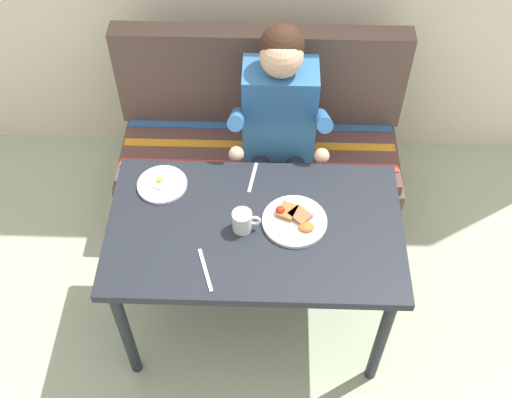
{
  "coord_description": "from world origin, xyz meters",
  "views": [
    {
      "loc": [
        0.05,
        -1.54,
        2.75
      ],
      "look_at": [
        0.0,
        0.15,
        0.72
      ],
      "focal_mm": 44.14,
      "sensor_mm": 36.0,
      "label": 1
    }
  ],
  "objects_px": {
    "plate_breakfast": "(294,220)",
    "fork": "(253,177)",
    "plate_eggs": "(162,184)",
    "knife": "(205,270)",
    "table": "(255,238)",
    "person": "(279,124)",
    "coffee_mug": "(243,221)",
    "couch": "(260,157)"
  },
  "relations": [
    {
      "from": "plate_breakfast",
      "to": "fork",
      "type": "xyz_separation_m",
      "value": [
        -0.18,
        0.23,
        -0.01
      ]
    },
    {
      "from": "plate_breakfast",
      "to": "fork",
      "type": "height_order",
      "value": "plate_breakfast"
    },
    {
      "from": "plate_eggs",
      "to": "fork",
      "type": "distance_m",
      "value": 0.39
    },
    {
      "from": "plate_breakfast",
      "to": "knife",
      "type": "relative_size",
      "value": 1.32
    },
    {
      "from": "fork",
      "to": "plate_eggs",
      "type": "bearing_deg",
      "value": -162.54
    },
    {
      "from": "table",
      "to": "person",
      "type": "relative_size",
      "value": 0.99
    },
    {
      "from": "knife",
      "to": "plate_breakfast",
      "type": "bearing_deg",
      "value": 17.7
    },
    {
      "from": "table",
      "to": "plate_eggs",
      "type": "bearing_deg",
      "value": 153.1
    },
    {
      "from": "person",
      "to": "coffee_mug",
      "type": "relative_size",
      "value": 10.27
    },
    {
      "from": "person",
      "to": "coffee_mug",
      "type": "xyz_separation_m",
      "value": [
        -0.14,
        -0.6,
        0.04
      ]
    },
    {
      "from": "person",
      "to": "knife",
      "type": "bearing_deg",
      "value": -108.93
    },
    {
      "from": "couch",
      "to": "plate_eggs",
      "type": "distance_m",
      "value": 0.8
    },
    {
      "from": "person",
      "to": "knife",
      "type": "xyz_separation_m",
      "value": [
        -0.28,
        -0.81,
        -0.01
      ]
    },
    {
      "from": "plate_eggs",
      "to": "knife",
      "type": "bearing_deg",
      "value": -62.6
    },
    {
      "from": "table",
      "to": "plate_breakfast",
      "type": "distance_m",
      "value": 0.19
    },
    {
      "from": "table",
      "to": "coffee_mug",
      "type": "distance_m",
      "value": 0.14
    },
    {
      "from": "coffee_mug",
      "to": "fork",
      "type": "relative_size",
      "value": 0.69
    },
    {
      "from": "person",
      "to": "fork",
      "type": "xyz_separation_m",
      "value": [
        -0.11,
        -0.33,
        -0.01
      ]
    },
    {
      "from": "plate_eggs",
      "to": "knife",
      "type": "xyz_separation_m",
      "value": [
        0.22,
        -0.42,
        -0.01
      ]
    },
    {
      "from": "plate_eggs",
      "to": "coffee_mug",
      "type": "bearing_deg",
      "value": -31.41
    },
    {
      "from": "couch",
      "to": "person",
      "type": "relative_size",
      "value": 1.19
    },
    {
      "from": "couch",
      "to": "knife",
      "type": "relative_size",
      "value": 7.2
    },
    {
      "from": "plate_eggs",
      "to": "coffee_mug",
      "type": "xyz_separation_m",
      "value": [
        0.35,
        -0.22,
        0.04
      ]
    },
    {
      "from": "fork",
      "to": "knife",
      "type": "relative_size",
      "value": 0.85
    },
    {
      "from": "couch",
      "to": "knife",
      "type": "height_order",
      "value": "couch"
    },
    {
      "from": "plate_breakfast",
      "to": "table",
      "type": "bearing_deg",
      "value": -170.62
    },
    {
      "from": "plate_eggs",
      "to": "plate_breakfast",
      "type": "bearing_deg",
      "value": -17.56
    },
    {
      "from": "couch",
      "to": "plate_breakfast",
      "type": "bearing_deg",
      "value": -77.85
    },
    {
      "from": "couch",
      "to": "plate_eggs",
      "type": "xyz_separation_m",
      "value": [
        -0.4,
        -0.56,
        0.41
      ]
    },
    {
      "from": "couch",
      "to": "fork",
      "type": "bearing_deg",
      "value": -91.96
    },
    {
      "from": "person",
      "to": "fork",
      "type": "height_order",
      "value": "person"
    },
    {
      "from": "table",
      "to": "couch",
      "type": "bearing_deg",
      "value": 90.0
    },
    {
      "from": "table",
      "to": "plate_eggs",
      "type": "height_order",
      "value": "plate_eggs"
    },
    {
      "from": "table",
      "to": "couch",
      "type": "distance_m",
      "value": 0.83
    },
    {
      "from": "couch",
      "to": "fork",
      "type": "xyz_separation_m",
      "value": [
        -0.02,
        -0.5,
        0.4
      ]
    },
    {
      "from": "knife",
      "to": "person",
      "type": "bearing_deg",
      "value": 53.21
    },
    {
      "from": "coffee_mug",
      "to": "fork",
      "type": "distance_m",
      "value": 0.28
    },
    {
      "from": "couch",
      "to": "plate_eggs",
      "type": "height_order",
      "value": "couch"
    },
    {
      "from": "plate_breakfast",
      "to": "plate_eggs",
      "type": "bearing_deg",
      "value": 162.44
    },
    {
      "from": "table",
      "to": "plate_eggs",
      "type": "relative_size",
      "value": 5.65
    },
    {
      "from": "table",
      "to": "coffee_mug",
      "type": "bearing_deg",
      "value": -165.61
    },
    {
      "from": "fork",
      "to": "knife",
      "type": "bearing_deg",
      "value": -99.94
    }
  ]
}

